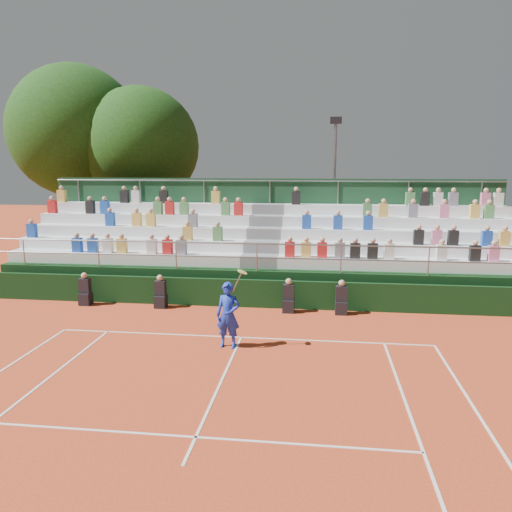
# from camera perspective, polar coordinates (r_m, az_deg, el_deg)

# --- Properties ---
(ground) EXTENTS (90.00, 90.00, 0.00)m
(ground) POSITION_cam_1_polar(r_m,az_deg,el_deg) (14.83, -1.71, -9.30)
(ground) COLOR #C84621
(ground) RESTS_ON ground
(courtside_wall) EXTENTS (20.00, 0.15, 1.00)m
(courtside_wall) POSITION_cam_1_polar(r_m,az_deg,el_deg) (17.72, -0.12, -4.31)
(courtside_wall) COLOR black
(courtside_wall) RESTS_ON ground
(line_officials) EXTENTS (9.53, 0.40, 1.19)m
(line_officials) POSITION_cam_1_polar(r_m,az_deg,el_deg) (17.50, -4.56, -4.61)
(line_officials) COLOR black
(line_officials) RESTS_ON ground
(grandstand) EXTENTS (20.00, 5.20, 4.40)m
(grandstand) POSITION_cam_1_polar(r_m,az_deg,el_deg) (20.72, 1.05, -0.53)
(grandstand) COLOR black
(grandstand) RESTS_ON ground
(tennis_player) EXTENTS (0.89, 0.52, 2.22)m
(tennis_player) POSITION_cam_1_polar(r_m,az_deg,el_deg) (13.83, -3.20, -6.75)
(tennis_player) COLOR #1834B7
(tennis_player) RESTS_ON ground
(tree_west) EXTENTS (7.18, 7.18, 10.38)m
(tree_west) POSITION_cam_1_polar(r_m,az_deg,el_deg) (29.95, -19.90, 13.21)
(tree_west) COLOR #3A2115
(tree_west) RESTS_ON ground
(tree_east) EXTENTS (6.27, 6.27, 9.12)m
(tree_east) POSITION_cam_1_polar(r_m,az_deg,el_deg) (28.18, -13.07, 12.12)
(tree_east) COLOR #3A2115
(tree_east) RESTS_ON ground
(floodlight_mast) EXTENTS (0.60, 0.25, 7.44)m
(floodlight_mast) POSITION_cam_1_polar(r_m,az_deg,el_deg) (26.98, 8.95, 8.96)
(floodlight_mast) COLOR gray
(floodlight_mast) RESTS_ON ground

